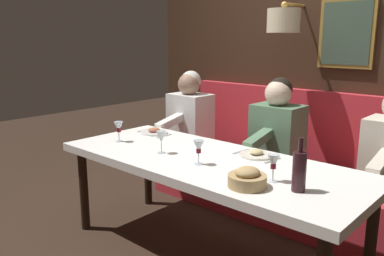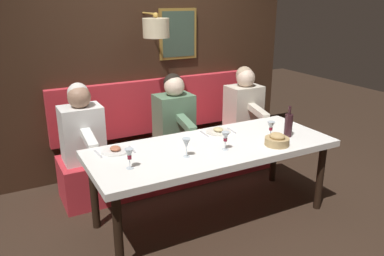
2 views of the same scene
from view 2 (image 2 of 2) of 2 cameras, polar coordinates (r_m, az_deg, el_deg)
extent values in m
plane|color=#332319|center=(3.83, 2.88, -12.91)|extent=(12.00, 12.00, 0.00)
cube|color=white|center=(3.51, 3.07, -3.02)|extent=(0.90, 2.24, 0.06)
cylinder|color=black|center=(4.01, 18.34, -6.87)|extent=(0.07, 0.07, 0.68)
cylinder|color=black|center=(3.03, -10.81, -15.08)|extent=(0.07, 0.07, 0.68)
cylinder|color=black|center=(4.47, 11.96, -3.60)|extent=(0.07, 0.07, 0.68)
cylinder|color=black|center=(3.62, -14.22, -9.37)|extent=(0.07, 0.07, 0.68)
cube|color=red|center=(4.43, -2.98, -5.06)|extent=(0.52, 2.44, 0.45)
cube|color=#382316|center=(4.63, -6.41, 11.69)|extent=(0.10, 3.64, 2.90)
cube|color=red|center=(4.68, -5.70, 3.29)|extent=(0.10, 2.44, 0.64)
cube|color=olive|center=(4.69, -2.08, 13.65)|extent=(0.04, 0.47, 0.58)
cube|color=#384C3D|center=(4.68, -1.97, 13.64)|extent=(0.01, 0.41, 0.52)
cylinder|color=#B78E3D|center=(4.36, -6.31, 16.41)|extent=(0.35, 0.02, 0.02)
cylinder|color=beige|center=(4.21, -5.32, 14.45)|extent=(0.28, 0.28, 0.20)
sphere|color=#B78E3D|center=(4.20, -5.37, 16.21)|extent=(0.06, 0.06, 0.06)
cube|color=beige|center=(4.71, 7.57, 2.83)|extent=(0.30, 0.40, 0.56)
sphere|color=beige|center=(4.61, 7.92, 7.31)|extent=(0.22, 0.22, 0.22)
sphere|color=tan|center=(4.63, 7.72, 7.75)|extent=(0.20, 0.20, 0.20)
cube|color=beige|center=(4.48, 9.73, 2.41)|extent=(0.33, 0.09, 0.14)
cube|color=#567A5B|center=(4.26, -2.68, 1.25)|extent=(0.30, 0.40, 0.56)
sphere|color=beige|center=(4.15, -2.64, 6.17)|extent=(0.22, 0.22, 0.22)
sphere|color=black|center=(4.17, -2.82, 6.67)|extent=(0.20, 0.20, 0.20)
cube|color=#567A5B|center=(4.00, -0.90, 0.69)|extent=(0.33, 0.09, 0.14)
cube|color=white|center=(3.96, -15.86, -0.85)|extent=(0.30, 0.40, 0.56)
sphere|color=#A37A60|center=(3.84, -16.29, 4.40)|extent=(0.22, 0.22, 0.22)
sphere|color=silver|center=(3.86, -16.43, 4.94)|extent=(0.20, 0.20, 0.20)
cube|color=white|center=(3.68, -14.91, -1.61)|extent=(0.33, 0.09, 0.14)
cylinder|color=silver|center=(3.83, 3.88, -0.57)|extent=(0.24, 0.24, 0.01)
ellipsoid|color=#D1BC84|center=(3.82, 3.88, -0.21)|extent=(0.11, 0.09, 0.04)
cube|color=silver|center=(3.89, 5.85, -0.37)|extent=(0.17, 0.03, 0.01)
cube|color=silver|center=(3.77, 1.84, -0.87)|extent=(0.18, 0.03, 0.01)
cylinder|color=white|center=(3.41, -11.21, -3.35)|extent=(0.24, 0.24, 0.01)
ellipsoid|color=#B76647|center=(3.41, -11.24, -2.96)|extent=(0.11, 0.09, 0.04)
cube|color=silver|center=(3.44, -8.80, -3.11)|extent=(0.17, 0.02, 0.01)
cube|color=silver|center=(3.40, -13.64, -3.70)|extent=(0.18, 0.03, 0.01)
cylinder|color=silver|center=(3.08, -9.10, -5.84)|extent=(0.06, 0.06, 0.00)
cylinder|color=silver|center=(3.07, -9.14, -5.17)|extent=(0.01, 0.01, 0.07)
cone|color=silver|center=(3.03, -9.21, -3.79)|extent=(0.07, 0.07, 0.08)
cylinder|color=maroon|center=(3.04, -9.19, -4.22)|extent=(0.03, 0.03, 0.03)
cylinder|color=silver|center=(3.41, 4.89, -3.15)|extent=(0.06, 0.06, 0.00)
cylinder|color=silver|center=(3.40, 4.91, -2.54)|extent=(0.01, 0.01, 0.07)
cone|color=silver|center=(3.37, 4.95, -1.27)|extent=(0.07, 0.07, 0.08)
cylinder|color=maroon|center=(3.38, 4.93, -1.73)|extent=(0.03, 0.03, 0.03)
cylinder|color=silver|center=(3.25, -0.82, -4.21)|extent=(0.06, 0.06, 0.00)
cylinder|color=silver|center=(3.24, -0.82, -3.57)|extent=(0.01, 0.01, 0.07)
cone|color=silver|center=(3.21, -0.83, -2.25)|extent=(0.07, 0.07, 0.08)
cylinder|color=silver|center=(3.75, 11.43, -1.44)|extent=(0.06, 0.06, 0.00)
cylinder|color=silver|center=(3.73, 11.47, -0.87)|extent=(0.01, 0.01, 0.07)
cone|color=silver|center=(3.71, 11.55, 0.29)|extent=(0.07, 0.07, 0.08)
cylinder|color=maroon|center=(3.72, 11.52, -0.12)|extent=(0.03, 0.03, 0.03)
cylinder|color=#33191E|center=(3.80, 14.01, 0.37)|extent=(0.08, 0.08, 0.22)
cylinder|color=#33191E|center=(3.75, 14.19, 2.55)|extent=(0.03, 0.03, 0.08)
cylinder|color=tan|center=(3.57, 12.39, -1.94)|extent=(0.22, 0.22, 0.07)
ellipsoid|color=tan|center=(3.56, 12.45, -1.19)|extent=(0.15, 0.13, 0.06)
camera|label=1|loc=(3.51, 49.38, 4.76)|focal=37.42mm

